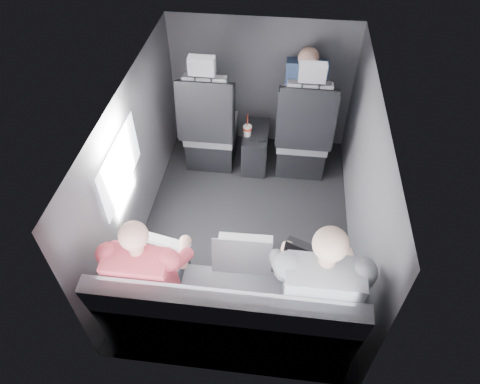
# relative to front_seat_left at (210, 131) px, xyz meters

# --- Properties ---
(floor) EXTENTS (2.60, 2.60, 0.00)m
(floor) POSITION_rel_front_seat_left_xyz_m (0.45, -0.84, -0.40)
(floor) COLOR black
(floor) RESTS_ON ground
(ceiling) EXTENTS (2.60, 2.60, 0.00)m
(ceiling) POSITION_rel_front_seat_left_xyz_m (0.45, -0.84, 0.95)
(ceiling) COLOR #B2B2AD
(ceiling) RESTS_ON panel_back
(panel_left) EXTENTS (0.02, 2.60, 1.35)m
(panel_left) POSITION_rel_front_seat_left_xyz_m (-0.45, -0.84, 0.27)
(panel_left) COLOR #56565B
(panel_left) RESTS_ON floor
(panel_right) EXTENTS (0.02, 2.60, 1.35)m
(panel_right) POSITION_rel_front_seat_left_xyz_m (1.35, -0.84, 0.27)
(panel_right) COLOR #56565B
(panel_right) RESTS_ON floor
(panel_front) EXTENTS (1.80, 0.02, 1.35)m
(panel_front) POSITION_rel_front_seat_left_xyz_m (0.45, 0.46, 0.27)
(panel_front) COLOR #56565B
(panel_front) RESTS_ON floor
(panel_back) EXTENTS (1.80, 0.02, 1.35)m
(panel_back) POSITION_rel_front_seat_left_xyz_m (0.45, -2.14, 0.27)
(panel_back) COLOR #56565B
(panel_back) RESTS_ON floor
(side_window) EXTENTS (0.02, 0.75, 0.42)m
(side_window) POSITION_rel_front_seat_left_xyz_m (-0.43, -1.14, 0.50)
(side_window) COLOR white
(side_window) RESTS_ON panel_left
(seatbelt) EXTENTS (0.35, 0.11, 0.59)m
(seatbelt) POSITION_rel_front_seat_left_xyz_m (0.90, -0.17, 0.40)
(seatbelt) COLOR black
(seatbelt) RESTS_ON front_seat_right
(front_seat_left) EXTENTS (0.52, 0.58, 1.26)m
(front_seat_left) POSITION_rel_front_seat_left_xyz_m (0.00, 0.00, 0.00)
(front_seat_left) COLOR black
(front_seat_left) RESTS_ON floor
(front_seat_right) EXTENTS (0.52, 0.58, 1.26)m
(front_seat_right) POSITION_rel_front_seat_left_xyz_m (0.90, 0.00, 0.00)
(front_seat_right) COLOR black
(front_seat_right) RESTS_ON floor
(center_console) EXTENTS (0.24, 0.48, 0.41)m
(center_console) POSITION_rel_front_seat_left_xyz_m (0.45, 0.04, -0.20)
(center_console) COLOR black
(center_console) RESTS_ON floor
(rear_bench) EXTENTS (1.60, 0.57, 0.92)m
(rear_bench) POSITION_rel_front_seat_left_xyz_m (0.45, -1.90, -0.09)
(rear_bench) COLOR slate
(rear_bench) RESTS_ON floor
(soda_cup) EXTENTS (0.08, 0.08, 0.25)m
(soda_cup) POSITION_rel_front_seat_left_xyz_m (0.37, -0.04, 0.06)
(soda_cup) COLOR white
(soda_cup) RESTS_ON center_console
(laptop_white) EXTENTS (0.38, 0.38, 0.25)m
(laptop_white) POSITION_rel_front_seat_left_xyz_m (-0.05, -1.68, 0.23)
(laptop_white) COLOR white
(laptop_white) RESTS_ON passenger_rear_left
(laptop_silver) EXTENTS (0.39, 0.35, 0.27)m
(laptop_silver) POSITION_rel_front_seat_left_xyz_m (0.51, -1.60, 0.24)
(laptop_silver) COLOR #BBBCC1
(laptop_silver) RESTS_ON rear_bench
(laptop_black) EXTENTS (0.43, 0.44, 0.26)m
(laptop_black) POSITION_rel_front_seat_left_xyz_m (0.93, -1.63, 0.24)
(laptop_black) COLOR black
(laptop_black) RESTS_ON passenger_rear_right
(passenger_rear_left) EXTENTS (0.48, 0.60, 1.18)m
(passenger_rear_left) POSITION_rel_front_seat_left_xyz_m (-0.07, -1.81, 0.21)
(passenger_rear_left) COLOR #38393E
(passenger_rear_left) RESTS_ON rear_bench
(passenger_rear_right) EXTENTS (0.54, 0.65, 1.28)m
(passenger_rear_right) POSITION_rel_front_seat_left_xyz_m (0.99, -1.81, 0.25)
(passenger_rear_right) COLOR navy
(passenger_rear_right) RESTS_ON rear_bench
(passenger_front_right) EXTENTS (0.38, 0.38, 0.75)m
(passenger_front_right) POSITION_rel_front_seat_left_xyz_m (0.88, 0.26, 0.34)
(passenger_front_right) COLOR navy
(passenger_front_right) RESTS_ON front_seat_right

